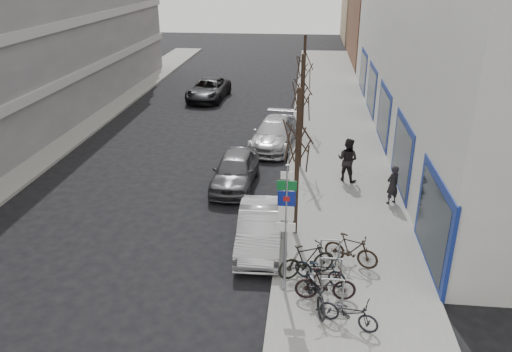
% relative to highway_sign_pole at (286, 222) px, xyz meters
% --- Properties ---
extents(ground, '(120.00, 120.00, 0.00)m').
position_rel_highway_sign_pole_xyz_m(ground, '(-2.40, 0.01, -2.46)').
color(ground, black).
rests_on(ground, ground).
extents(sidewalk_east, '(5.00, 70.00, 0.15)m').
position_rel_highway_sign_pole_xyz_m(sidewalk_east, '(2.10, 10.01, -2.38)').
color(sidewalk_east, slate).
rests_on(sidewalk_east, ground).
extents(sidewalk_west, '(3.00, 70.00, 0.15)m').
position_rel_highway_sign_pole_xyz_m(sidewalk_west, '(-13.40, 10.01, -2.38)').
color(sidewalk_west, slate).
rests_on(sidewalk_west, ground).
extents(brick_building_far, '(12.00, 14.00, 8.00)m').
position_rel_highway_sign_pole_xyz_m(brick_building_far, '(10.60, 40.01, 1.54)').
color(brick_building_far, brown).
rests_on(brick_building_far, ground).
extents(tan_building_far, '(13.00, 12.00, 9.00)m').
position_rel_highway_sign_pole_xyz_m(tan_building_far, '(11.10, 55.01, 2.04)').
color(tan_building_far, '#937A5B').
rests_on(tan_building_far, ground).
extents(highway_sign_pole, '(0.55, 0.10, 4.20)m').
position_rel_highway_sign_pole_xyz_m(highway_sign_pole, '(0.00, 0.00, 0.00)').
color(highway_sign_pole, gray).
rests_on(highway_sign_pole, ground).
extents(bike_rack, '(0.66, 2.26, 0.83)m').
position_rel_highway_sign_pole_xyz_m(bike_rack, '(1.40, 0.61, -1.80)').
color(bike_rack, gray).
rests_on(bike_rack, sidewalk_east).
extents(tree_near, '(1.80, 1.80, 5.50)m').
position_rel_highway_sign_pole_xyz_m(tree_near, '(0.20, 3.51, 1.65)').
color(tree_near, black).
rests_on(tree_near, ground).
extents(tree_mid, '(1.80, 1.80, 5.50)m').
position_rel_highway_sign_pole_xyz_m(tree_mid, '(0.20, 10.01, 1.65)').
color(tree_mid, black).
rests_on(tree_mid, ground).
extents(tree_far, '(1.80, 1.80, 5.50)m').
position_rel_highway_sign_pole_xyz_m(tree_far, '(0.20, 16.51, 1.65)').
color(tree_far, black).
rests_on(tree_far, ground).
extents(meter_front, '(0.10, 0.08, 1.27)m').
position_rel_highway_sign_pole_xyz_m(meter_front, '(-0.25, 3.01, -1.54)').
color(meter_front, gray).
rests_on(meter_front, sidewalk_east).
extents(meter_mid, '(0.10, 0.08, 1.27)m').
position_rel_highway_sign_pole_xyz_m(meter_mid, '(-0.25, 8.51, -1.54)').
color(meter_mid, gray).
rests_on(meter_mid, sidewalk_east).
extents(meter_back, '(0.10, 0.08, 1.27)m').
position_rel_highway_sign_pole_xyz_m(meter_back, '(-0.25, 14.01, -1.54)').
color(meter_back, gray).
rests_on(meter_back, sidewalk_east).
extents(bike_near_left, '(1.08, 2.06, 1.20)m').
position_rel_highway_sign_pole_xyz_m(bike_near_left, '(0.92, -0.61, -1.71)').
color(bike_near_left, black).
rests_on(bike_near_left, sidewalk_east).
extents(bike_near_right, '(1.81, 0.59, 1.09)m').
position_rel_highway_sign_pole_xyz_m(bike_near_right, '(1.20, -0.34, -1.76)').
color(bike_near_right, black).
rests_on(bike_near_right, sidewalk_east).
extents(bike_mid_curb, '(1.74, 1.12, 1.02)m').
position_rel_highway_sign_pole_xyz_m(bike_mid_curb, '(1.07, 0.53, -1.80)').
color(bike_mid_curb, black).
rests_on(bike_mid_curb, sidewalk_east).
extents(bike_mid_inner, '(1.99, 1.34, 1.17)m').
position_rel_highway_sign_pole_xyz_m(bike_mid_inner, '(0.65, 0.81, -1.72)').
color(bike_mid_inner, black).
rests_on(bike_mid_inner, sidewalk_east).
extents(bike_far_curb, '(1.72, 1.11, 1.01)m').
position_rel_highway_sign_pole_xyz_m(bike_far_curb, '(1.81, -1.42, -1.80)').
color(bike_far_curb, black).
rests_on(bike_far_curb, sidewalk_east).
extents(bike_far_inner, '(1.89, 1.17, 1.10)m').
position_rel_highway_sign_pole_xyz_m(bike_far_inner, '(2.07, 1.60, -1.76)').
color(bike_far_inner, black).
rests_on(bike_far_inner, sidewalk_east).
extents(parked_car_front, '(1.63, 4.30, 1.40)m').
position_rel_highway_sign_pole_xyz_m(parked_car_front, '(-1.00, 2.67, -1.76)').
color(parked_car_front, '#B4B4BA').
rests_on(parked_car_front, ground).
extents(parked_car_mid, '(1.92, 4.49, 1.51)m').
position_rel_highway_sign_pole_xyz_m(parked_car_mid, '(-2.60, 7.72, -1.70)').
color(parked_car_mid, '#49484D').
rests_on(parked_car_mid, ground).
extents(parked_car_back, '(2.73, 5.36, 1.49)m').
position_rel_highway_sign_pole_xyz_m(parked_car_back, '(-1.24, 13.12, -1.71)').
color(parked_car_back, '#A6A5AB').
rests_on(parked_car_back, ground).
extents(lane_car, '(2.77, 5.43, 1.47)m').
position_rel_highway_sign_pole_xyz_m(lane_car, '(-6.75, 22.79, -1.72)').
color(lane_car, black).
rests_on(lane_car, ground).
extents(pedestrian_near, '(0.72, 0.66, 1.64)m').
position_rel_highway_sign_pole_xyz_m(pedestrian_near, '(4.03, 6.35, -1.49)').
color(pedestrian_near, black).
rests_on(pedestrian_near, sidewalk_east).
extents(pedestrian_far, '(0.89, 0.80, 2.01)m').
position_rel_highway_sign_pole_xyz_m(pedestrian_far, '(2.35, 8.53, -1.30)').
color(pedestrian_far, black).
rests_on(pedestrian_far, sidewalk_east).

